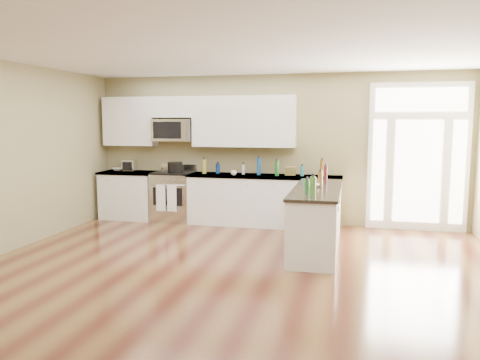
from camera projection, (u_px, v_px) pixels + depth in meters
The scene contains 18 objects.
ground at pixel (216, 297), 5.15m from camera, with size 8.00×8.00×0.00m, color #4B2115.
room_shell at pixel (215, 142), 4.93m from camera, with size 8.00×8.00×8.00m.
back_cabinet_left at pixel (130, 196), 9.31m from camera, with size 1.10×0.66×0.94m.
back_cabinet_right at pixel (263, 202), 8.69m from camera, with size 2.85×0.66×0.94m.
peninsula_cabinet at pixel (316, 221), 7.04m from camera, with size 0.69×2.32×0.94m.
upper_cabinet_left at pixel (130, 121), 9.27m from camera, with size 1.04×0.33×0.95m, color white.
upper_cabinet_right at pixel (244, 121), 8.74m from camera, with size 1.94×0.33×0.95m, color white.
upper_cabinet_short at pixel (174, 107), 9.02m from camera, with size 0.82×0.33×0.40m, color white.
microwave at pixel (174, 130), 9.04m from camera, with size 0.78×0.41×0.42m.
entry_door at pixel (418, 157), 8.21m from camera, with size 1.70×0.10×2.60m.
kitchen_range at pixel (174, 196), 9.09m from camera, with size 0.76×0.68×1.08m.
stockpot at pixel (175, 167), 8.90m from camera, with size 0.29×0.29×0.22m, color black.
toaster_oven at pixel (130, 165), 9.38m from camera, with size 0.25×0.20×0.22m, color silver.
cardboard_box at pixel (290, 171), 8.60m from camera, with size 0.19×0.14×0.15m, color brown.
bowl_left at pixel (117, 169), 9.43m from camera, with size 0.21×0.21×0.05m, color white.
bowl_peninsula at pixel (313, 185), 7.04m from camera, with size 0.19×0.19×0.06m, color white.
cup_counter at pixel (234, 173), 8.62m from camera, with size 0.11×0.11×0.08m, color white.
counter_bottles at pixel (277, 172), 8.00m from camera, with size 2.38×2.43×0.32m.
Camera 1 is at (1.41, -4.75, 1.92)m, focal length 35.00 mm.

